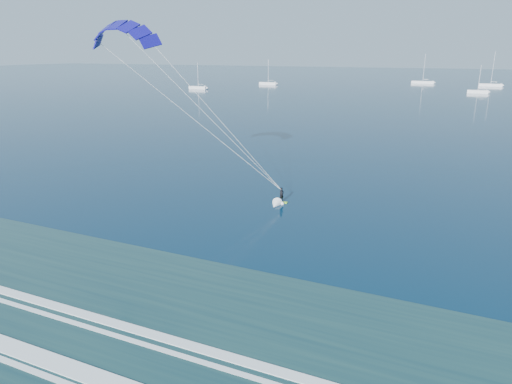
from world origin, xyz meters
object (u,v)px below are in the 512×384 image
object	(u,v)px
kitesurfer_rig	(201,110)
sailboat_3	(478,91)
sailboat_0	(198,87)
sailboat_1	(268,83)
sailboat_2	(423,82)
sailboat_7	(491,85)

from	to	relation	value
kitesurfer_rig	sailboat_3	size ratio (longest dim) A/B	2.02
sailboat_0	sailboat_1	xyz separation A→B (m)	(16.67, 35.41, 0.01)
kitesurfer_rig	sailboat_2	distance (m)	202.14
sailboat_2	sailboat_7	distance (m)	30.51
sailboat_0	sailboat_7	world-z (taller)	sailboat_7
kitesurfer_rig	sailboat_3	xyz separation A→B (m)	(28.41, 153.19, -8.93)
sailboat_1	sailboat_7	world-z (taller)	sailboat_7
sailboat_1	sailboat_7	size ratio (longest dim) A/B	0.78
kitesurfer_rig	sailboat_7	world-z (taller)	kitesurfer_rig
kitesurfer_rig	sailboat_3	distance (m)	156.06
sailboat_1	sailboat_0	bearing A→B (deg)	-115.21
sailboat_0	sailboat_1	distance (m)	39.14
sailboat_0	sailboat_3	xyz separation A→B (m)	(105.57, 25.81, -0.00)
sailboat_3	sailboat_7	xyz separation A→B (m)	(5.85, 40.63, 0.05)
kitesurfer_rig	sailboat_0	size ratio (longest dim) A/B	1.91
kitesurfer_rig	sailboat_2	bearing A→B (deg)	88.63
kitesurfer_rig	sailboat_7	bearing A→B (deg)	79.98
sailboat_1	kitesurfer_rig	bearing A→B (deg)	-69.62
sailboat_0	sailboat_2	distance (m)	110.79
sailboat_0	sailboat_3	world-z (taller)	sailboat_0
sailboat_1	sailboat_2	size ratio (longest dim) A/B	0.84
sailboat_0	sailboat_1	size ratio (longest dim) A/B	0.94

